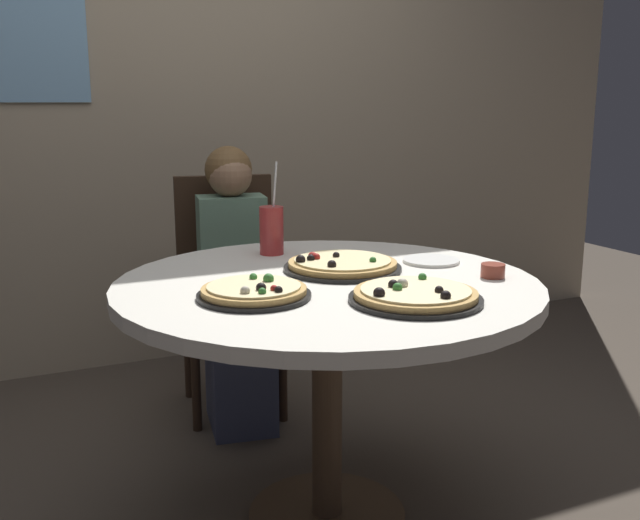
{
  "coord_description": "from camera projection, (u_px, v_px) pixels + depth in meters",
  "views": [
    {
      "loc": [
        -0.87,
        -1.83,
        1.26
      ],
      "look_at": [
        0.0,
        0.05,
        0.8
      ],
      "focal_mm": 41.02,
      "sensor_mm": 36.0,
      "label": 1
    }
  ],
  "objects": [
    {
      "name": "wall_with_window",
      "position": [
        173.0,
        57.0,
        3.43
      ],
      "size": [
        5.2,
        0.14,
        2.9
      ],
      "color": "tan",
      "rests_on": "ground_plane"
    },
    {
      "name": "pizza_veggie",
      "position": [
        254.0,
        292.0,
        1.9
      ],
      "size": [
        0.3,
        0.3,
        0.05
      ],
      "color": "black",
      "rests_on": "dining_table"
    },
    {
      "name": "diner_child",
      "position": [
        236.0,
        302.0,
        2.85
      ],
      "size": [
        0.31,
        0.43,
        1.08
      ],
      "color": "#3F4766",
      "rests_on": "ground_plane"
    },
    {
      "name": "dining_table",
      "position": [
        327.0,
        313.0,
        2.11
      ],
      "size": [
        1.22,
        1.22,
        0.75
      ],
      "color": "silver",
      "rests_on": "ground_plane"
    },
    {
      "name": "plate_small",
      "position": [
        431.0,
        261.0,
        2.32
      ],
      "size": [
        0.18,
        0.18,
        0.01
      ],
      "primitive_type": "cylinder",
      "color": "white",
      "rests_on": "dining_table"
    },
    {
      "name": "chair_wooden",
      "position": [
        228.0,
        279.0,
        3.01
      ],
      "size": [
        0.46,
        0.46,
        0.95
      ],
      "color": "#382619",
      "rests_on": "ground_plane"
    },
    {
      "name": "pizza_cheese",
      "position": [
        342.0,
        265.0,
        2.21
      ],
      "size": [
        0.36,
        0.36,
        0.05
      ],
      "color": "black",
      "rests_on": "dining_table"
    },
    {
      "name": "soda_cup",
      "position": [
        272.0,
        230.0,
        2.43
      ],
      "size": [
        0.08,
        0.08,
        0.31
      ],
      "color": "#B73333",
      "rests_on": "dining_table"
    },
    {
      "name": "sauce_bowl",
      "position": [
        493.0,
        271.0,
        2.12
      ],
      "size": [
        0.07,
        0.07,
        0.04
      ],
      "primitive_type": "cylinder",
      "color": "brown",
      "rests_on": "dining_table"
    },
    {
      "name": "ground_plane",
      "position": [
        327.0,
        517.0,
        2.25
      ],
      "size": [
        8.0,
        8.0,
        0.0
      ],
      "primitive_type": "plane",
      "color": "#4C4238"
    },
    {
      "name": "pizza_pepperoni",
      "position": [
        415.0,
        295.0,
        1.86
      ],
      "size": [
        0.34,
        0.34,
        0.05
      ],
      "color": "black",
      "rests_on": "dining_table"
    }
  ]
}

